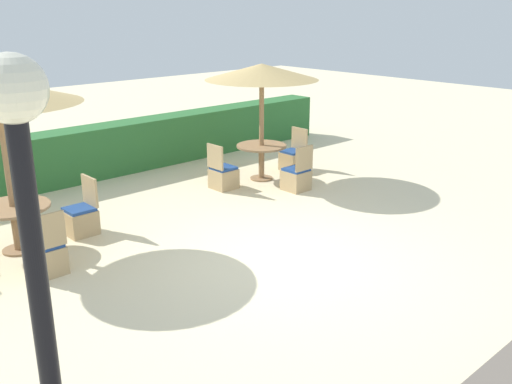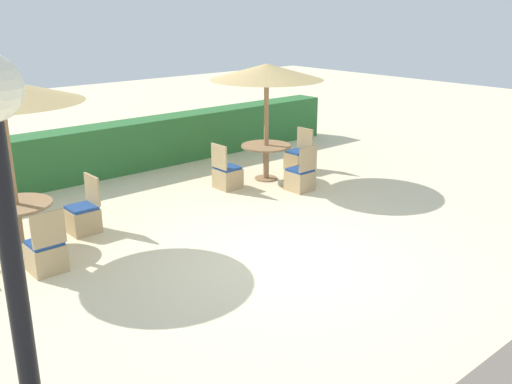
# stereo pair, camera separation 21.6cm
# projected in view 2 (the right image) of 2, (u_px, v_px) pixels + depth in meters

# --- Properties ---
(ground_plane) EXTENTS (40.00, 40.00, 0.00)m
(ground_plane) POSITION_uv_depth(u_px,v_px,m) (283.00, 260.00, 8.30)
(ground_plane) COLOR beige
(hedge_row) EXTENTS (13.00, 0.70, 1.09)m
(hedge_row) POSITION_uv_depth(u_px,v_px,m) (98.00, 152.00, 12.24)
(hedge_row) COLOR #2D6B33
(hedge_row) RESTS_ON ground_plane
(lamp_post) EXTENTS (0.36, 0.36, 3.32)m
(lamp_post) POSITION_uv_depth(u_px,v_px,m) (8.00, 234.00, 3.10)
(lamp_post) COLOR black
(lamp_post) RESTS_ON ground_plane
(parasol_back_right) EXTENTS (2.32, 2.32, 2.42)m
(parasol_back_right) POSITION_uv_depth(u_px,v_px,m) (267.00, 72.00, 11.48)
(parasol_back_right) COLOR #93704C
(parasol_back_right) RESTS_ON ground_plane
(round_table_back_right) EXTENTS (1.05, 1.05, 0.74)m
(round_table_back_right) POSITION_uv_depth(u_px,v_px,m) (266.00, 153.00, 12.00)
(round_table_back_right) COLOR #93704C
(round_table_back_right) RESTS_ON ground_plane
(patio_chair_back_right_south) EXTENTS (0.46, 0.46, 0.93)m
(patio_chair_back_right_south) POSITION_uv_depth(u_px,v_px,m) (301.00, 178.00, 11.36)
(patio_chair_back_right_south) COLOR tan
(patio_chair_back_right_south) RESTS_ON ground_plane
(patio_chair_back_right_west) EXTENTS (0.46, 0.46, 0.93)m
(patio_chair_back_right_west) POSITION_uv_depth(u_px,v_px,m) (227.00, 176.00, 11.50)
(patio_chair_back_right_west) COLOR tan
(patio_chair_back_right_west) RESTS_ON ground_plane
(patio_chair_back_right_east) EXTENTS (0.46, 0.46, 0.93)m
(patio_chair_back_right_east) POSITION_uv_depth(u_px,v_px,m) (299.00, 159.00, 12.77)
(patio_chair_back_right_east) COLOR tan
(patio_chair_back_right_east) RESTS_ON ground_plane
(parasol_back_left) EXTENTS (2.31, 2.31, 2.55)m
(parasol_back_left) POSITION_uv_depth(u_px,v_px,m) (0.00, 92.00, 7.98)
(parasol_back_left) COLOR #93704C
(parasol_back_left) RESTS_ON ground_plane
(round_table_back_left) EXTENTS (1.06, 1.06, 0.72)m
(round_table_back_left) POSITION_uv_depth(u_px,v_px,m) (17.00, 213.00, 8.54)
(round_table_back_left) COLOR #93704C
(round_table_back_left) RESTS_ON ground_plane
(patio_chair_back_left_east) EXTENTS (0.46, 0.46, 0.93)m
(patio_chair_back_left_east) POSITION_uv_depth(u_px,v_px,m) (84.00, 217.00, 9.26)
(patio_chair_back_left_east) COLOR tan
(patio_chair_back_left_east) RESTS_ON ground_plane
(patio_chair_back_left_south) EXTENTS (0.46, 0.46, 0.93)m
(patio_chair_back_left_south) POSITION_uv_depth(u_px,v_px,m) (46.00, 254.00, 7.88)
(patio_chair_back_left_south) COLOR tan
(patio_chair_back_left_south) RESTS_ON ground_plane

